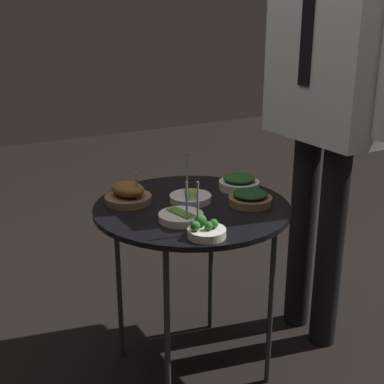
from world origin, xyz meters
name	(u,v)px	position (x,y,z in m)	size (l,w,h in m)	color
ground_plane	(192,368)	(0.00, 0.00, 0.00)	(8.00, 8.00, 0.00)	black
serving_cart	(192,217)	(0.00, 0.00, 0.64)	(0.70, 0.70, 0.69)	black
bowl_spinach_back_right	(239,183)	(-0.07, 0.25, 0.72)	(0.16, 0.16, 0.06)	white
bowl_asparagus_far_rim	(190,197)	(-0.04, 0.02, 0.71)	(0.15, 0.15, 0.17)	silver
bowl_spinach_mid_left	(250,198)	(0.09, 0.19, 0.71)	(0.16, 0.16, 0.05)	brown
bowl_broccoli_center	(206,230)	(0.26, -0.10, 0.71)	(0.12, 0.12, 0.17)	silver
bowl_roast_front_left	(128,194)	(-0.14, -0.19, 0.72)	(0.17, 0.17, 0.12)	brown
bowl_asparagus_front_right	(181,217)	(0.11, -0.10, 0.71)	(0.15, 0.15, 0.15)	white
waiter_figure	(329,74)	(0.02, 0.58, 1.12)	(0.65, 0.24, 1.77)	black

